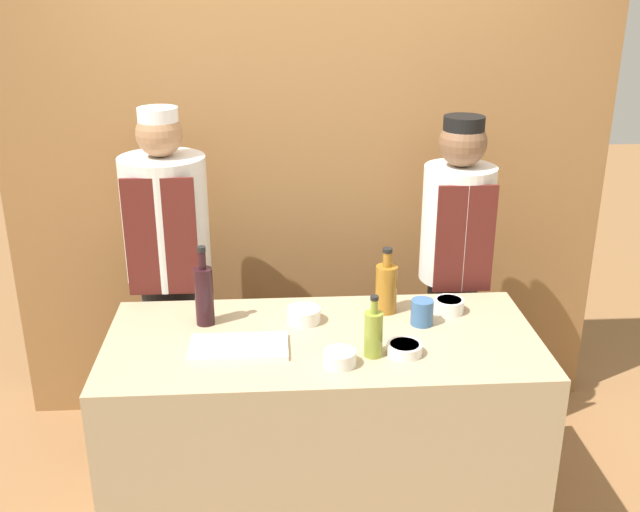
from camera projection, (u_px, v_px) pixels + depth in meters
The scene contains 13 objects.
cabinet_wall at pixel (308, 187), 3.76m from camera, with size 2.97×0.18×2.40m.
counter at pixel (322, 436), 3.05m from camera, with size 1.68×0.76×0.90m.
sauce_bowl_purple at pixel (404, 348), 2.76m from camera, with size 0.13×0.13×0.04m.
sauce_bowl_orange at pixel (449, 305), 3.09m from camera, with size 0.12×0.12×0.06m.
sauce_bowl_green at pixel (340, 357), 2.68m from camera, with size 0.12×0.12×0.06m.
sauce_bowl_red at pixel (304, 314), 3.01m from camera, with size 0.13×0.13×0.06m.
cutting_board at pixel (239, 347), 2.80m from camera, with size 0.37×0.20×0.02m.
bottle_oil at pixel (373, 333), 2.73m from camera, with size 0.07×0.07×0.24m.
bottle_amber at pixel (386, 287), 3.07m from camera, with size 0.09×0.09×0.28m.
bottle_wine at pixel (204, 294), 2.96m from camera, with size 0.07×0.07×0.33m.
cup_blue at pixel (422, 312), 2.98m from camera, with size 0.09×0.09×0.10m.
chef_left at pixel (171, 279), 3.40m from camera, with size 0.38×0.38×1.69m.
chef_right at pixel (454, 274), 3.48m from camera, with size 0.32×0.32×1.64m.
Camera 1 is at (-0.18, -2.57, 2.25)m, focal length 42.00 mm.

